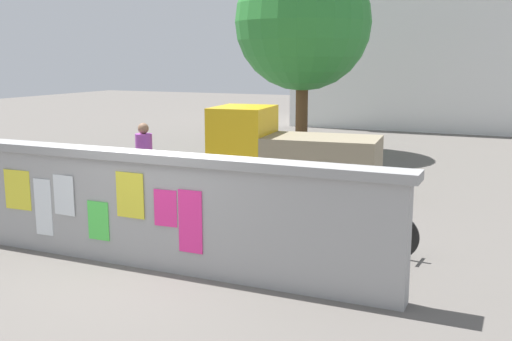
{
  "coord_description": "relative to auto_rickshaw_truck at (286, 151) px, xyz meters",
  "views": [
    {
      "loc": [
        4.62,
        -6.87,
        2.91
      ],
      "look_at": [
        0.48,
        2.41,
        1.01
      ],
      "focal_mm": 42.38,
      "sensor_mm": 36.0,
      "label": 1
    }
  ],
  "objects": [
    {
      "name": "motorcycle",
      "position": [
        -2.36,
        -3.87,
        -0.44
      ],
      "size": [
        1.89,
        0.58,
        0.87
      ],
      "color": "black",
      "rests_on": "ground"
    },
    {
      "name": "auto_rickshaw_truck",
      "position": [
        0.0,
        0.0,
        0.0
      ],
      "size": [
        3.73,
        1.85,
        1.85
      ],
      "color": "black",
      "rests_on": "ground"
    },
    {
      "name": "bicycle_far",
      "position": [
        0.7,
        -4.11,
        -0.54
      ],
      "size": [
        1.69,
        0.48,
        0.95
      ],
      "color": "black",
      "rests_on": "ground"
    },
    {
      "name": "tree_roadside",
      "position": [
        -1.6,
        5.45,
        3.05
      ],
      "size": [
        4.1,
        4.1,
        6.01
      ],
      "color": "brown",
      "rests_on": "ground"
    },
    {
      "name": "person_walking",
      "position": [
        -2.29,
        -2.03,
        0.09
      ],
      "size": [
        0.46,
        0.46,
        1.62
      ],
      "color": "#3F994C",
      "rests_on": "ground"
    },
    {
      "name": "bicycle_near",
      "position": [
        2.6,
        -3.49,
        -0.54
      ],
      "size": [
        1.71,
        0.44,
        0.95
      ],
      "color": "black",
      "rests_on": "ground"
    },
    {
      "name": "building_background",
      "position": [
        1.83,
        14.59,
        3.36
      ],
      "size": [
        13.07,
        5.18,
        8.47
      ],
      "color": "silver",
      "rests_on": "ground"
    },
    {
      "name": "ground",
      "position": [
        0.09,
        2.72,
        -0.9
      ],
      "size": [
        60.0,
        60.0,
        0.0
      ],
      "primitive_type": "plane",
      "color": "#605B56"
    },
    {
      "name": "poster_wall",
      "position": [
        0.08,
        -5.28,
        -0.06
      ],
      "size": [
        7.21,
        0.42,
        1.64
      ],
      "color": "#9C9C9C",
      "rests_on": "ground"
    }
  ]
}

